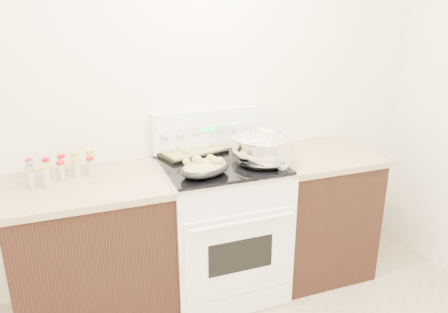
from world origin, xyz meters
name	(u,v)px	position (x,y,z in m)	size (l,w,h in m)	color
room_shell	(280,83)	(0.00, 0.00, 1.70)	(4.10, 3.60, 2.75)	white
counter_left	(95,251)	(-0.48, 1.43, 0.46)	(0.93, 0.67, 0.92)	black
counter_right	(314,212)	(1.08, 1.43, 0.46)	(0.73, 0.67, 0.92)	black
kitchen_range	(221,225)	(0.35, 1.42, 0.49)	(0.78, 0.73, 1.22)	white
mixing_bowl	(263,149)	(0.59, 1.32, 1.04)	(0.51, 0.51, 0.24)	silver
roasting_pan	(205,167)	(0.19, 1.25, 0.99)	(0.40, 0.35, 0.11)	black
baking_sheet	(190,151)	(0.21, 1.67, 0.96)	(0.50, 0.41, 0.06)	black
wooden_spoon	(207,168)	(0.22, 1.32, 0.95)	(0.05, 0.27, 0.04)	#A06E49
blue_ladle	(282,164)	(0.66, 1.18, 0.98)	(0.12, 0.26, 0.09)	#95C3DE
spice_jars	(58,169)	(-0.63, 1.56, 0.98)	(0.40, 0.24, 0.13)	#BFB28C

